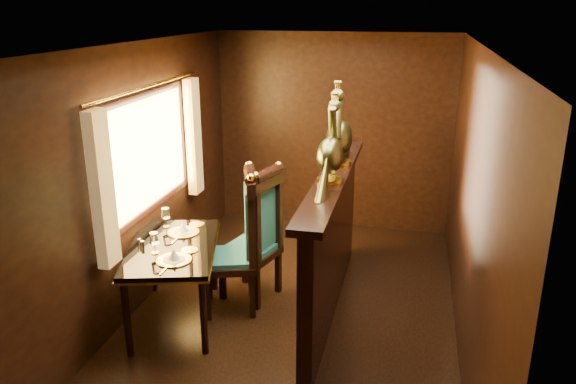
% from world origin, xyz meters
% --- Properties ---
extents(ground, '(5.00, 5.00, 0.00)m').
position_xyz_m(ground, '(0.00, 0.00, 0.00)').
color(ground, black).
rests_on(ground, ground).
extents(room_shell, '(3.04, 5.04, 2.52)m').
position_xyz_m(room_shell, '(-0.09, 0.02, 1.58)').
color(room_shell, black).
rests_on(room_shell, ground).
extents(partition, '(0.26, 2.70, 1.36)m').
position_xyz_m(partition, '(0.32, 0.30, 0.71)').
color(partition, black).
rests_on(partition, ground).
extents(dining_table, '(1.09, 1.43, 0.95)m').
position_xyz_m(dining_table, '(-1.05, -0.20, 0.68)').
color(dining_table, black).
rests_on(dining_table, ground).
extents(chair_left, '(0.65, 0.67, 1.42)m').
position_xyz_m(chair_left, '(-0.50, 0.15, 0.74)').
color(chair_left, black).
rests_on(chair_left, ground).
extents(chair_right, '(0.63, 0.64, 1.39)m').
position_xyz_m(chair_right, '(-0.37, 0.35, 0.73)').
color(chair_right, black).
rests_on(chair_right, ground).
extents(peacock_left, '(0.24, 0.63, 0.75)m').
position_xyz_m(peacock_left, '(0.33, 0.07, 1.74)').
color(peacock_left, '#17462F').
rests_on(peacock_left, partition).
extents(peacock_right, '(0.26, 0.69, 0.82)m').
position_xyz_m(peacock_right, '(0.33, 0.64, 1.77)').
color(peacock_right, '#17462F').
rests_on(peacock_right, partition).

